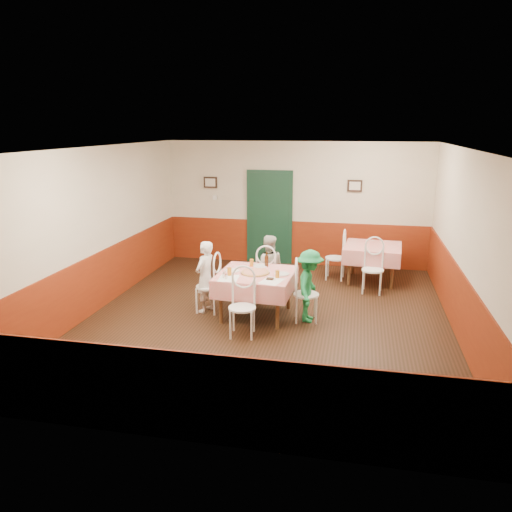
% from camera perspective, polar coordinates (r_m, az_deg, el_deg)
% --- Properties ---
extents(floor, '(7.00, 7.00, 0.00)m').
position_cam_1_polar(floor, '(8.46, 1.32, -7.07)').
color(floor, black).
rests_on(floor, ground).
extents(ceiling, '(7.00, 7.00, 0.00)m').
position_cam_1_polar(ceiling, '(7.86, 1.45, 12.24)').
color(ceiling, white).
rests_on(ceiling, back_wall).
extents(back_wall, '(6.00, 0.10, 2.80)m').
position_cam_1_polar(back_wall, '(11.45, 4.58, 5.95)').
color(back_wall, beige).
rests_on(back_wall, ground).
extents(front_wall, '(6.00, 0.10, 2.80)m').
position_cam_1_polar(front_wall, '(4.79, -6.28, -6.74)').
color(front_wall, beige).
rests_on(front_wall, ground).
extents(left_wall, '(0.10, 7.00, 2.80)m').
position_cam_1_polar(left_wall, '(9.07, -17.63, 2.96)').
color(left_wall, beige).
rests_on(left_wall, ground).
extents(right_wall, '(0.10, 7.00, 2.80)m').
position_cam_1_polar(right_wall, '(8.08, 22.81, 1.11)').
color(right_wall, beige).
rests_on(right_wall, ground).
extents(wainscot_back, '(6.00, 0.03, 1.00)m').
position_cam_1_polar(wainscot_back, '(11.61, 4.48, 1.54)').
color(wainscot_back, maroon).
rests_on(wainscot_back, ground).
extents(wainscot_front, '(6.00, 0.03, 1.00)m').
position_cam_1_polar(wainscot_front, '(5.20, -5.94, -15.95)').
color(wainscot_front, maroon).
rests_on(wainscot_front, ground).
extents(wainscot_left, '(0.03, 7.00, 1.00)m').
position_cam_1_polar(wainscot_left, '(9.28, -17.12, -2.49)').
color(wainscot_left, maroon).
rests_on(wainscot_left, ground).
extents(wainscot_right, '(0.03, 7.00, 1.00)m').
position_cam_1_polar(wainscot_right, '(8.32, 22.09, -4.92)').
color(wainscot_right, maroon).
rests_on(wainscot_right, ground).
extents(door, '(0.96, 0.06, 2.10)m').
position_cam_1_polar(door, '(11.55, 1.55, 4.30)').
color(door, black).
rests_on(door, ground).
extents(picture_left, '(0.32, 0.03, 0.26)m').
position_cam_1_polar(picture_left, '(11.76, -5.23, 8.38)').
color(picture_left, black).
rests_on(picture_left, back_wall).
extents(picture_right, '(0.32, 0.03, 0.26)m').
position_cam_1_polar(picture_right, '(11.25, 11.23, 7.87)').
color(picture_right, black).
rests_on(picture_right, back_wall).
extents(thermostat, '(0.10, 0.03, 0.10)m').
position_cam_1_polar(thermostat, '(11.77, -4.72, 6.68)').
color(thermostat, white).
rests_on(thermostat, back_wall).
extents(main_table, '(1.27, 1.27, 0.77)m').
position_cam_1_polar(main_table, '(8.42, 0.00, -4.44)').
color(main_table, red).
rests_on(main_table, ground).
extents(second_table, '(1.20, 1.20, 0.77)m').
position_cam_1_polar(second_table, '(10.56, 13.10, -0.84)').
color(second_table, red).
rests_on(second_table, ground).
extents(chair_left, '(0.44, 0.44, 0.90)m').
position_cam_1_polar(chair_left, '(8.64, -5.48, -3.50)').
color(chair_left, white).
rests_on(chair_left, ground).
extents(chair_right, '(0.48, 0.48, 0.90)m').
position_cam_1_polar(chair_right, '(8.24, 5.75, -4.41)').
color(chair_right, white).
rests_on(chair_right, ground).
extents(chair_far, '(0.43, 0.43, 0.90)m').
position_cam_1_polar(chair_far, '(9.18, 1.31, -2.31)').
color(chair_far, white).
rests_on(chair_far, ground).
extents(chair_near, '(0.46, 0.46, 0.90)m').
position_cam_1_polar(chair_near, '(7.63, -1.59, -5.95)').
color(chair_near, white).
rests_on(chair_near, ground).
extents(chair_second_a, '(0.45, 0.45, 0.90)m').
position_cam_1_polar(chair_second_a, '(10.54, 9.05, -0.24)').
color(chair_second_a, white).
rests_on(chair_second_a, ground).
extents(chair_second_b, '(0.45, 0.45, 0.90)m').
position_cam_1_polar(chair_second_b, '(9.82, 13.20, -1.58)').
color(chair_second_b, white).
rests_on(chair_second_b, ground).
extents(pizza, '(0.48, 0.48, 0.03)m').
position_cam_1_polar(pizza, '(8.27, -0.10, -1.89)').
color(pizza, '#B74723').
rests_on(pizza, main_table).
extents(plate_left, '(0.26, 0.26, 0.01)m').
position_cam_1_polar(plate_left, '(8.42, -2.71, -1.66)').
color(plate_left, white).
rests_on(plate_left, main_table).
extents(plate_right, '(0.26, 0.26, 0.01)m').
position_cam_1_polar(plate_right, '(8.23, 2.96, -2.05)').
color(plate_right, white).
rests_on(plate_right, main_table).
extents(plate_far, '(0.26, 0.26, 0.01)m').
position_cam_1_polar(plate_far, '(8.67, 0.47, -1.15)').
color(plate_far, white).
rests_on(plate_far, main_table).
extents(glass_a, '(0.07, 0.07, 0.13)m').
position_cam_1_polar(glass_a, '(8.16, -3.06, -1.79)').
color(glass_a, '#BF7219').
rests_on(glass_a, main_table).
extents(glass_b, '(0.07, 0.07, 0.12)m').
position_cam_1_polar(glass_b, '(8.02, 2.46, -2.10)').
color(glass_b, '#BF7219').
rests_on(glass_b, main_table).
extents(glass_c, '(0.07, 0.07, 0.13)m').
position_cam_1_polar(glass_c, '(8.68, -0.50, -0.77)').
color(glass_c, '#BF7219').
rests_on(glass_c, main_table).
extents(beer_bottle, '(0.07, 0.07, 0.24)m').
position_cam_1_polar(beer_bottle, '(8.64, 1.21, -0.44)').
color(beer_bottle, '#381C0A').
rests_on(beer_bottle, main_table).
extents(shaker_a, '(0.04, 0.04, 0.09)m').
position_cam_1_polar(shaker_a, '(8.02, -3.73, -2.23)').
color(shaker_a, silver).
rests_on(shaker_a, main_table).
extents(shaker_b, '(0.04, 0.04, 0.09)m').
position_cam_1_polar(shaker_b, '(7.96, -3.40, -2.37)').
color(shaker_b, silver).
rests_on(shaker_b, main_table).
extents(shaker_c, '(0.04, 0.04, 0.09)m').
position_cam_1_polar(shaker_c, '(8.07, -3.66, -2.13)').
color(shaker_c, '#B23319').
rests_on(shaker_c, main_table).
extents(menu_left, '(0.34, 0.43, 0.00)m').
position_cam_1_polar(menu_left, '(8.02, -3.15, -2.55)').
color(menu_left, white).
rests_on(menu_left, main_table).
extents(menu_right, '(0.39, 0.46, 0.00)m').
position_cam_1_polar(menu_right, '(7.87, 1.80, -2.88)').
color(menu_right, white).
rests_on(menu_right, main_table).
extents(wallet, '(0.11, 0.09, 0.02)m').
position_cam_1_polar(wallet, '(7.95, 1.61, -2.63)').
color(wallet, black).
rests_on(wallet, main_table).
extents(diner_left, '(0.42, 0.52, 1.25)m').
position_cam_1_polar(diner_left, '(8.60, -5.82, -2.37)').
color(diner_left, gray).
rests_on(diner_left, ground).
extents(diner_far, '(0.66, 0.55, 1.21)m').
position_cam_1_polar(diner_far, '(9.19, 1.39, -1.30)').
color(diner_far, gray).
rests_on(diner_far, ground).
extents(diner_right, '(0.47, 0.79, 1.20)m').
position_cam_1_polar(diner_right, '(8.19, 6.13, -3.43)').
color(diner_right, gray).
rests_on(diner_right, ground).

